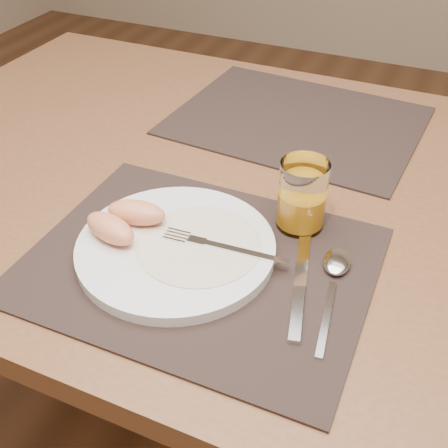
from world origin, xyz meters
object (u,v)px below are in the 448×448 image
placemat_near (199,263)px  spoon (336,269)px  table (253,220)px  knife (300,288)px  plate (176,248)px  juice_glass (302,199)px  fork (214,245)px  placemat_far (296,121)px

placemat_near → spoon: size_ratio=2.34×
table → knife: knife is taller
plate → juice_glass: (0.13, 0.13, 0.04)m
table → spoon: bearing=-43.1°
placemat_near → plate: plate is taller
plate → fork: (0.05, 0.02, 0.01)m
fork → knife: (0.13, -0.02, -0.02)m
table → placemat_far: 0.24m
table → juice_glass: size_ratio=13.54×
knife → plate: bearing=179.9°
plate → spoon: (0.21, 0.05, -0.00)m
placemat_far → fork: size_ratio=2.57×
fork → plate: bearing=-162.3°
table → placemat_near: placemat_near is taller
placemat_far → knife: (0.15, -0.44, 0.00)m
plate → knife: size_ratio=1.24×
fork → spoon: 0.16m
table → spoon: (0.18, -0.17, 0.09)m
plate → juice_glass: bearing=43.3°
juice_glass → knife: bearing=-72.1°
spoon → placemat_far: bearing=114.9°
spoon → juice_glass: (-0.07, 0.08, 0.04)m
plate → fork: bearing=17.7°
placemat_near → placemat_far: (-0.01, 0.44, 0.00)m
fork → spoon: fork is taller
table → fork: 0.23m
table → placemat_near: bearing=-88.3°
placemat_near → plate: (-0.04, 0.01, 0.01)m
table → spoon: 0.26m
placemat_near → juice_glass: (0.10, 0.13, 0.05)m
knife → juice_glass: 0.14m
table → placemat_far: (-0.00, 0.22, 0.09)m
table → fork: (0.02, -0.20, 0.11)m
placemat_far → fork: fork is taller
placemat_far → fork: 0.42m
fork → spoon: (0.16, 0.03, -0.01)m
placemat_far → plate: 0.44m
table → spoon: spoon is taller
table → knife: size_ratio=6.44×
placemat_near → placemat_far: bearing=91.0°
table → fork: size_ratio=7.99×
placemat_near → knife: size_ratio=2.07×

